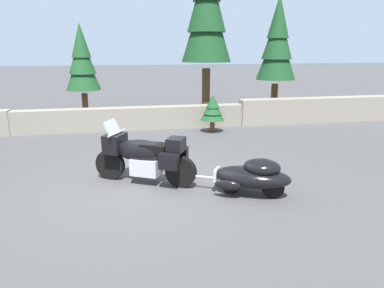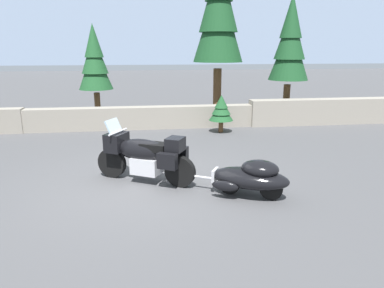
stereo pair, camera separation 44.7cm
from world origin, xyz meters
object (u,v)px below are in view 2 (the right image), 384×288
(touring_motorcycle, at_px, (144,154))
(pine_tree_far_right, at_px, (94,60))
(car_shaped_trailer, at_px, (251,177))
(pine_tree_secondary, at_px, (290,42))
(pine_tree_tall, at_px, (219,7))

(touring_motorcycle, height_order, pine_tree_far_right, pine_tree_far_right)
(car_shaped_trailer, bearing_deg, pine_tree_far_right, 114.64)
(touring_motorcycle, xyz_separation_m, car_shaped_trailer, (2.04, -1.10, -0.21))
(pine_tree_far_right, bearing_deg, car_shaped_trailer, -65.36)
(pine_tree_secondary, bearing_deg, pine_tree_tall, 164.96)
(car_shaped_trailer, bearing_deg, pine_tree_tall, 83.01)
(pine_tree_secondary, height_order, pine_tree_far_right, pine_tree_secondary)
(touring_motorcycle, relative_size, car_shaped_trailer, 1.00)
(pine_tree_tall, bearing_deg, pine_tree_secondary, -15.04)
(pine_tree_secondary, bearing_deg, touring_motorcycle, -131.84)
(car_shaped_trailer, distance_m, pine_tree_secondary, 8.81)
(pine_tree_tall, relative_size, pine_tree_secondary, 1.44)
(touring_motorcycle, height_order, pine_tree_secondary, pine_tree_secondary)
(pine_tree_tall, bearing_deg, touring_motorcycle, -113.04)
(touring_motorcycle, height_order, car_shaped_trailer, touring_motorcycle)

